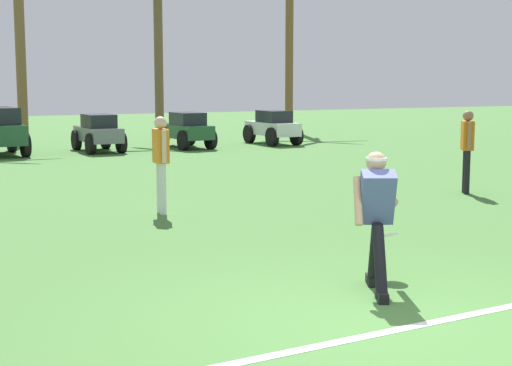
{
  "coord_description": "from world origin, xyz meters",
  "views": [
    {
      "loc": [
        -3.97,
        -5.45,
        2.17
      ],
      "look_at": [
        0.16,
        3.01,
        0.9
      ],
      "focal_mm": 55.0,
      "sensor_mm": 36.0,
      "label": 1
    }
  ],
  "objects_px": {
    "teammate_midfield": "(467,144)",
    "palm_tree_left_of_centre": "(158,39)",
    "frisbee_in_flight": "(386,236)",
    "parked_car_slot_f": "(273,127)",
    "teammate_deep": "(161,155)",
    "parked_car_slot_c": "(0,129)",
    "parked_car_slot_d": "(98,132)",
    "frisbee_thrower": "(377,214)",
    "palm_tree_right_of_centre": "(290,23)",
    "parked_car_slot_e": "(187,130)",
    "palm_tree_far_left": "(19,12)"
  },
  "relations": [
    {
      "from": "teammate_midfield",
      "to": "palm_tree_right_of_centre",
      "type": "distance_m",
      "value": 18.15
    },
    {
      "from": "palm_tree_far_left",
      "to": "teammate_midfield",
      "type": "bearing_deg",
      "value": -69.37
    },
    {
      "from": "parked_car_slot_d",
      "to": "palm_tree_left_of_centre",
      "type": "relative_size",
      "value": 0.39
    },
    {
      "from": "parked_car_slot_c",
      "to": "parked_car_slot_f",
      "type": "distance_m",
      "value": 8.55
    },
    {
      "from": "parked_car_slot_c",
      "to": "palm_tree_far_left",
      "type": "height_order",
      "value": "palm_tree_far_left"
    },
    {
      "from": "teammate_midfield",
      "to": "palm_tree_left_of_centre",
      "type": "relative_size",
      "value": 0.28
    },
    {
      "from": "teammate_deep",
      "to": "palm_tree_right_of_centre",
      "type": "xyz_separation_m",
      "value": [
        11.3,
        16.58,
        3.4
      ]
    },
    {
      "from": "frisbee_thrower",
      "to": "parked_car_slot_f",
      "type": "relative_size",
      "value": 0.64
    },
    {
      "from": "teammate_deep",
      "to": "parked_car_slot_f",
      "type": "xyz_separation_m",
      "value": [
        7.64,
        10.95,
        -0.38
      ]
    },
    {
      "from": "teammate_deep",
      "to": "palm_tree_far_left",
      "type": "relative_size",
      "value": 0.22
    },
    {
      "from": "frisbee_in_flight",
      "to": "parked_car_slot_f",
      "type": "xyz_separation_m",
      "value": [
        6.76,
        15.82,
        0.11
      ]
    },
    {
      "from": "frisbee_in_flight",
      "to": "palm_tree_left_of_centre",
      "type": "height_order",
      "value": "palm_tree_left_of_centre"
    },
    {
      "from": "frisbee_thrower",
      "to": "parked_car_slot_c",
      "type": "xyz_separation_m",
      "value": [
        -1.36,
        16.36,
        -0.08
      ]
    },
    {
      "from": "parked_car_slot_e",
      "to": "teammate_midfield",
      "type": "bearing_deg",
      "value": -83.61
    },
    {
      "from": "frisbee_in_flight",
      "to": "palm_tree_far_left",
      "type": "bearing_deg",
      "value": 91.71
    },
    {
      "from": "parked_car_slot_c",
      "to": "teammate_midfield",
      "type": "bearing_deg",
      "value": -59.33
    },
    {
      "from": "frisbee_in_flight",
      "to": "teammate_deep",
      "type": "relative_size",
      "value": 0.19
    },
    {
      "from": "parked_car_slot_f",
      "to": "parked_car_slot_d",
      "type": "bearing_deg",
      "value": -179.43
    },
    {
      "from": "teammate_deep",
      "to": "parked_car_slot_f",
      "type": "relative_size",
      "value": 0.7
    },
    {
      "from": "palm_tree_far_left",
      "to": "palm_tree_right_of_centre",
      "type": "height_order",
      "value": "palm_tree_right_of_centre"
    },
    {
      "from": "teammate_deep",
      "to": "parked_car_slot_d",
      "type": "height_order",
      "value": "teammate_deep"
    },
    {
      "from": "frisbee_thrower",
      "to": "teammate_deep",
      "type": "distance_m",
      "value": 5.33
    },
    {
      "from": "frisbee_thrower",
      "to": "parked_car_slot_c",
      "type": "relative_size",
      "value": 0.58
    },
    {
      "from": "parked_car_slot_c",
      "to": "palm_tree_right_of_centre",
      "type": "xyz_separation_m",
      "value": [
        12.2,
        5.53,
        3.62
      ]
    },
    {
      "from": "palm_tree_right_of_centre",
      "to": "teammate_deep",
      "type": "bearing_deg",
      "value": -124.26
    },
    {
      "from": "teammate_midfield",
      "to": "parked_car_slot_e",
      "type": "bearing_deg",
      "value": 96.39
    },
    {
      "from": "parked_car_slot_d",
      "to": "teammate_deep",
      "type": "bearing_deg",
      "value": -99.6
    },
    {
      "from": "parked_car_slot_d",
      "to": "palm_tree_right_of_centre",
      "type": "xyz_separation_m",
      "value": [
        9.45,
        5.69,
        3.78
      ]
    },
    {
      "from": "parked_car_slot_e",
      "to": "palm_tree_far_left",
      "type": "distance_m",
      "value": 6.67
    },
    {
      "from": "parked_car_slot_e",
      "to": "palm_tree_right_of_centre",
      "type": "distance_m",
      "value": 9.55
    },
    {
      "from": "palm_tree_right_of_centre",
      "to": "parked_car_slot_d",
      "type": "bearing_deg",
      "value": -148.96
    },
    {
      "from": "teammate_deep",
      "to": "palm_tree_far_left",
      "type": "bearing_deg",
      "value": 88.78
    },
    {
      "from": "parked_car_slot_e",
      "to": "parked_car_slot_f",
      "type": "distance_m",
      "value": 3.02
    },
    {
      "from": "frisbee_in_flight",
      "to": "parked_car_slot_c",
      "type": "height_order",
      "value": "parked_car_slot_c"
    },
    {
      "from": "teammate_deep",
      "to": "palm_tree_far_left",
      "type": "distance_m",
      "value": 14.79
    },
    {
      "from": "teammate_deep",
      "to": "palm_tree_left_of_centre",
      "type": "relative_size",
      "value": 0.28
    },
    {
      "from": "frisbee_thrower",
      "to": "parked_car_slot_c",
      "type": "distance_m",
      "value": 16.42
    },
    {
      "from": "palm_tree_left_of_centre",
      "to": "palm_tree_right_of_centre",
      "type": "distance_m",
      "value": 6.62
    },
    {
      "from": "frisbee_in_flight",
      "to": "teammate_deep",
      "type": "height_order",
      "value": "teammate_deep"
    },
    {
      "from": "parked_car_slot_c",
      "to": "parked_car_slot_d",
      "type": "bearing_deg",
      "value": -3.25
    },
    {
      "from": "frisbee_thrower",
      "to": "parked_car_slot_e",
      "type": "height_order",
      "value": "frisbee_thrower"
    },
    {
      "from": "parked_car_slot_c",
      "to": "parked_car_slot_e",
      "type": "relative_size",
      "value": 1.09
    },
    {
      "from": "parked_car_slot_f",
      "to": "palm_tree_far_left",
      "type": "relative_size",
      "value": 0.32
    },
    {
      "from": "frisbee_thrower",
      "to": "palm_tree_far_left",
      "type": "distance_m",
      "value": 20.02
    },
    {
      "from": "teammate_midfield",
      "to": "parked_car_slot_f",
      "type": "xyz_separation_m",
      "value": [
        1.76,
        11.36,
        -0.38
      ]
    },
    {
      "from": "teammate_deep",
      "to": "parked_car_slot_c",
      "type": "xyz_separation_m",
      "value": [
        -0.91,
        11.05,
        -0.22
      ]
    },
    {
      "from": "parked_car_slot_f",
      "to": "palm_tree_right_of_centre",
      "type": "bearing_deg",
      "value": 57.02
    },
    {
      "from": "parked_car_slot_f",
      "to": "palm_tree_left_of_centre",
      "type": "bearing_deg",
      "value": 125.44
    },
    {
      "from": "frisbee_thrower",
      "to": "frisbee_in_flight",
      "type": "xyz_separation_m",
      "value": [
        0.43,
        0.44,
        -0.35
      ]
    },
    {
      "from": "parked_car_slot_f",
      "to": "palm_tree_right_of_centre",
      "type": "height_order",
      "value": "palm_tree_right_of_centre"
    }
  ]
}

